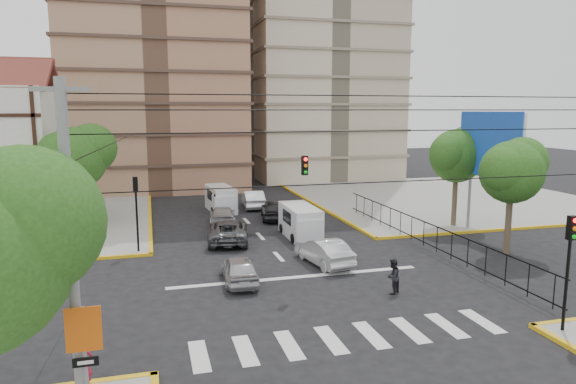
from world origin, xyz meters
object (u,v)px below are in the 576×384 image
object	(u,v)px
traffic_light_se	(569,254)
van_left_lane	(221,200)
car_silver_front_left	(239,269)
pedestrian_sw_corner	(83,367)
district_sign	(84,340)
pedestrian_crosswalk	(393,276)
car_white_front_right	(324,251)
van_right_lane	(301,223)
traffic_light_nw	(136,202)

from	to	relation	value
traffic_light_se	van_left_lane	distance (m)	28.57
car_silver_front_left	pedestrian_sw_corner	xyz separation A→B (m)	(-6.15, -8.88, 0.28)
district_sign	pedestrian_crosswalk	distance (m)	14.33
car_silver_front_left	pedestrian_crosswalk	xyz separation A→B (m)	(6.52, -3.41, 0.15)
car_white_front_right	pedestrian_sw_corner	world-z (taller)	pedestrian_sw_corner
van_left_lane	car_silver_front_left	bearing A→B (deg)	-100.38
traffic_light_se	van_right_lane	world-z (taller)	traffic_light_se
van_left_lane	pedestrian_sw_corner	xyz separation A→B (m)	(-7.76, -26.85, -0.04)
traffic_light_nw	district_sign	bearing A→B (deg)	-93.36
pedestrian_crosswalk	van_left_lane	bearing A→B (deg)	-114.46
traffic_light_se	pedestrian_sw_corner	world-z (taller)	traffic_light_se
traffic_light_se	car_silver_front_left	xyz separation A→B (m)	(-10.75, 9.02, -2.44)
pedestrian_crosswalk	pedestrian_sw_corner	bearing A→B (deg)	-14.07
traffic_light_nw	car_white_front_right	distance (m)	11.22
pedestrian_sw_corner	pedestrian_crosswalk	bearing A→B (deg)	-2.74
car_silver_front_left	pedestrian_crosswalk	size ratio (longest dim) A/B	2.41
traffic_light_se	car_silver_front_left	distance (m)	14.24
van_right_lane	pedestrian_sw_corner	size ratio (longest dim) A/B	2.89
pedestrian_crosswalk	car_white_front_right	bearing A→B (deg)	-110.65
van_right_lane	car_white_front_right	distance (m)	5.95
car_white_front_right	traffic_light_nw	bearing A→B (deg)	-35.64
district_sign	car_white_front_right	size ratio (longest dim) A/B	0.73
traffic_light_se	district_sign	distance (m)	16.68
district_sign	car_white_front_right	distance (m)	16.38
traffic_light_se	car_silver_front_left	bearing A→B (deg)	140.01
district_sign	pedestrian_sw_corner	xyz separation A→B (m)	(-0.30, 1.58, -1.50)
van_left_lane	pedestrian_crosswalk	distance (m)	21.94
traffic_light_se	van_left_lane	xyz separation A→B (m)	(-9.14, 26.99, -2.12)
district_sign	van_left_lane	distance (m)	29.42
van_left_lane	car_silver_front_left	size ratio (longest dim) A/B	1.19
traffic_light_se	car_white_front_right	world-z (taller)	traffic_light_se
van_left_lane	traffic_light_se	bearing A→B (deg)	-76.54
district_sign	van_right_lane	distance (m)	21.39
van_right_lane	car_white_front_right	size ratio (longest dim) A/B	1.05
pedestrian_crosswalk	car_silver_front_left	bearing A→B (deg)	-65.02
car_silver_front_left	van_right_lane	bearing A→B (deg)	-123.49
car_silver_front_left	traffic_light_nw	bearing A→B (deg)	-51.57
traffic_light_se	district_sign	xyz separation A→B (m)	(-16.60, -1.44, -0.66)
car_white_front_right	pedestrian_sw_corner	size ratio (longest dim) A/B	2.74
van_right_lane	pedestrian_crosswalk	world-z (taller)	van_right_lane
pedestrian_sw_corner	district_sign	bearing A→B (deg)	-105.30
traffic_light_nw	car_white_front_right	size ratio (longest dim) A/B	1.00
van_right_lane	traffic_light_nw	bearing A→B (deg)	-174.20
traffic_light_nw	pedestrian_crosswalk	world-z (taller)	traffic_light_nw
traffic_light_se	district_sign	world-z (taller)	traffic_light_se
traffic_light_se	car_silver_front_left	world-z (taller)	traffic_light_se
van_left_lane	traffic_light_nw	bearing A→B (deg)	-124.81
pedestrian_sw_corner	car_white_front_right	bearing A→B (deg)	17.53
traffic_light_nw	district_sign	xyz separation A→B (m)	(-1.00, -17.04, -0.66)
traffic_light_nw	pedestrian_sw_corner	size ratio (longest dim) A/B	2.75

